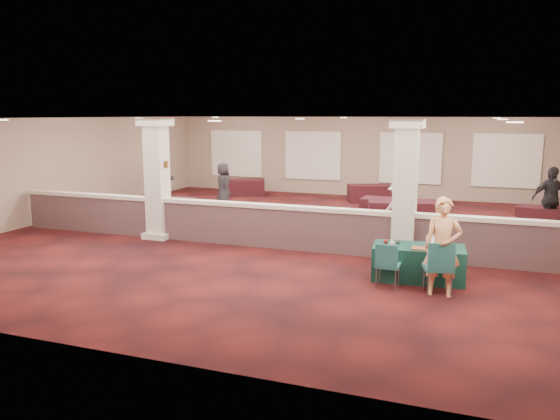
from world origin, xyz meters
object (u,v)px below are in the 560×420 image
(far_table_front_left, at_px, (162,210))
(far_table_back_left, at_px, (245,187))
(far_table_back_center, at_px, (370,193))
(far_table_front_center, at_px, (390,210))
(conf_chair_main, at_px, (439,264))
(far_table_back_right, at_px, (548,219))
(woman, at_px, (443,247))
(near_table, at_px, (418,263))
(attendee_c, at_px, (550,199))
(attendee_d, at_px, (223,185))
(conf_chair_side, at_px, (387,262))
(far_table_front_right, at_px, (402,214))
(attendee_b, at_px, (398,210))
(attendee_a, at_px, (162,180))

(far_table_front_left, xyz_separation_m, far_table_back_left, (0.07, 6.20, -0.06))
(far_table_front_left, height_order, far_table_back_center, far_table_front_left)
(far_table_front_center, bearing_deg, conf_chair_main, -74.07)
(far_table_back_right, bearing_deg, woman, -109.55)
(near_table, relative_size, far_table_front_center, 1.03)
(far_table_back_right, xyz_separation_m, attendee_c, (0.00, -0.21, 0.60))
(attendee_d, bearing_deg, conf_chair_side, 175.75)
(conf_chair_side, height_order, far_table_front_right, conf_chair_side)
(woman, distance_m, attendee_c, 7.28)
(woman, height_order, far_table_front_center, woman)
(conf_chair_side, distance_m, far_table_back_left, 12.71)
(attendee_b, bearing_deg, far_table_back_right, 57.98)
(conf_chair_side, relative_size, far_table_front_right, 0.45)
(woman, height_order, far_table_back_center, woman)
(attendee_a, bearing_deg, conf_chair_main, -71.42)
(far_table_front_left, distance_m, attendee_b, 7.15)
(woman, distance_m, far_table_front_center, 7.15)
(far_table_back_left, relative_size, attendee_a, 0.89)
(far_table_front_center, xyz_separation_m, far_table_front_right, (0.50, -0.89, 0.05))
(conf_chair_main, distance_m, woman, 0.32)
(attendee_d, bearing_deg, far_table_back_right, -139.75)
(far_table_back_right, bearing_deg, near_table, -115.82)
(far_table_front_left, xyz_separation_m, far_table_back_right, (11.05, 2.90, -0.06))
(near_table, relative_size, attendee_b, 1.16)
(conf_chair_side, height_order, far_table_back_left, conf_chair_side)
(far_table_front_right, bearing_deg, far_table_back_left, 147.82)
(near_table, xyz_separation_m, attendee_d, (-7.50, 6.50, 0.46))
(near_table, height_order, far_table_front_left, far_table_front_left)
(conf_chair_side, relative_size, woman, 0.48)
(attendee_a, xyz_separation_m, attendee_b, (8.90, -2.65, -0.14))
(conf_chair_main, bearing_deg, far_table_back_right, 54.43)
(far_table_front_left, xyz_separation_m, far_table_back_center, (5.26, 6.20, -0.06))
(far_table_front_right, relative_size, far_table_back_right, 1.21)
(far_table_back_right, distance_m, attendee_b, 4.74)
(near_table, distance_m, attendee_a, 11.63)
(far_table_front_center, bearing_deg, woman, -73.70)
(conf_chair_main, bearing_deg, far_table_back_center, 91.63)
(near_table, relative_size, woman, 0.98)
(far_table_front_left, relative_size, attendee_d, 1.21)
(far_table_back_right, bearing_deg, far_table_front_left, -165.29)
(far_table_back_left, xyz_separation_m, far_table_back_center, (5.18, 0.00, -0.00))
(near_table, relative_size, far_table_front_left, 0.93)
(attendee_c, distance_m, attendee_d, 10.51)
(attendee_d, bearing_deg, far_table_front_left, 122.18)
(near_table, relative_size, far_table_back_center, 1.10)
(attendee_c, bearing_deg, far_table_back_left, 137.70)
(attendee_d, bearing_deg, conf_chair_main, 179.12)
(conf_chair_side, bearing_deg, attendee_b, 96.81)
(attendee_a, bearing_deg, near_table, -69.20)
(far_table_back_center, bearing_deg, attendee_b, -72.50)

